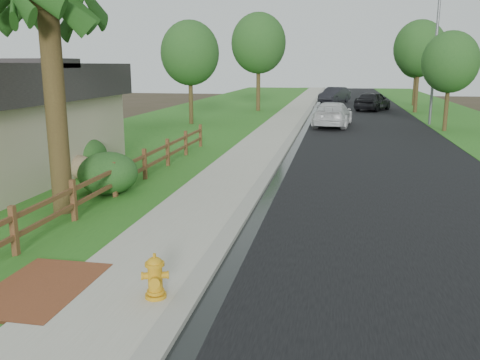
% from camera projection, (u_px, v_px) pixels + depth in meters
% --- Properties ---
extents(ground, '(120.00, 120.00, 0.00)m').
position_uv_depth(ground, '(180.00, 279.00, 9.33)').
color(ground, '#37311E').
extents(road, '(8.00, 90.00, 0.02)m').
position_uv_depth(road, '(360.00, 112.00, 42.02)').
color(road, black).
rests_on(road, ground).
extents(curb, '(0.40, 90.00, 0.12)m').
position_uv_depth(curb, '(309.00, 111.00, 42.77)').
color(curb, '#9C9A8E').
rests_on(curb, ground).
extents(wet_gutter, '(0.50, 90.00, 0.00)m').
position_uv_depth(wet_gutter, '(313.00, 111.00, 42.72)').
color(wet_gutter, black).
rests_on(wet_gutter, road).
extents(sidewalk, '(2.20, 90.00, 0.10)m').
position_uv_depth(sidewalk, '(294.00, 111.00, 43.01)').
color(sidewalk, '#A6A491').
rests_on(sidewalk, ground).
extents(grass_strip, '(1.60, 90.00, 0.06)m').
position_uv_depth(grass_strip, '(271.00, 111.00, 43.37)').
color(grass_strip, '#23601B').
rests_on(grass_strip, ground).
extents(lawn_near, '(9.00, 90.00, 0.04)m').
position_uv_depth(lawn_near, '(212.00, 110.00, 44.32)').
color(lawn_near, '#23601B').
rests_on(lawn_near, ground).
extents(verge_far, '(6.00, 90.00, 0.04)m').
position_uv_depth(verge_far, '(448.00, 114.00, 40.76)').
color(verge_far, '#23601B').
rests_on(verge_far, ground).
extents(brick_patch, '(1.60, 2.40, 0.11)m').
position_uv_depth(brick_patch, '(40.00, 290.00, 8.76)').
color(brick_patch, brown).
rests_on(brick_patch, ground).
extents(ranch_fence, '(0.12, 16.92, 1.10)m').
position_uv_depth(ranch_fence, '(131.00, 170.00, 15.98)').
color(ranch_fence, '#452217').
rests_on(ranch_fence, ground).
extents(fire_hydrant, '(0.50, 0.41, 0.76)m').
position_uv_depth(fire_hydrant, '(155.00, 277.00, 8.30)').
color(fire_hydrant, gold).
rests_on(fire_hydrant, sidewalk).
extents(white_suv, '(2.68, 5.52, 1.55)m').
position_uv_depth(white_suv, '(333.00, 114.00, 32.16)').
color(white_suv, silver).
rests_on(white_suv, road).
extents(dark_car_mid, '(3.64, 5.16, 1.63)m').
position_uv_depth(dark_car_mid, '(373.00, 101.00, 43.45)').
color(dark_car_mid, black).
rests_on(dark_car_mid, road).
extents(dark_car_far, '(3.37, 5.12, 1.60)m').
position_uv_depth(dark_car_far, '(335.00, 95.00, 52.24)').
color(dark_car_far, black).
rests_on(dark_car_far, road).
extents(streetlight, '(1.93, 0.84, 8.64)m').
position_uv_depth(streetlight, '(433.00, 48.00, 32.24)').
color(streetlight, slate).
rests_on(streetlight, ground).
extents(boulder, '(1.42, 1.20, 0.81)m').
position_uv_depth(boulder, '(78.00, 167.00, 17.52)').
color(boulder, brown).
rests_on(boulder, ground).
extents(shrub_c, '(1.82, 1.82, 1.29)m').
position_uv_depth(shrub_c, '(108.00, 173.00, 15.33)').
color(shrub_c, '#174219').
rests_on(shrub_c, ground).
extents(shrub_d, '(2.46, 2.46, 1.29)m').
position_uv_depth(shrub_d, '(81.00, 154.00, 18.68)').
color(shrub_d, '#174219').
rests_on(shrub_d, ground).
extents(tree_near_left, '(3.76, 3.76, 6.67)m').
position_uv_depth(tree_near_left, '(190.00, 53.00, 32.62)').
color(tree_near_left, '#362716').
rests_on(tree_near_left, ground).
extents(tree_near_right, '(3.21, 3.21, 5.78)m').
position_uv_depth(tree_near_right, '(450.00, 62.00, 29.14)').
color(tree_near_right, '#362716').
rests_on(tree_near_right, ground).
extents(tree_mid_left, '(4.53, 4.53, 8.10)m').
position_uv_depth(tree_mid_left, '(259.00, 43.00, 41.99)').
color(tree_mid_left, '#362716').
rests_on(tree_mid_left, ground).
extents(tree_mid_right, '(4.07, 4.07, 7.38)m').
position_uv_depth(tree_mid_right, '(420.00, 48.00, 40.56)').
color(tree_mid_right, '#362716').
rests_on(tree_mid_right, ground).
extents(tree_far_right, '(3.51, 3.51, 6.46)m').
position_uv_depth(tree_far_right, '(417.00, 58.00, 47.98)').
color(tree_far_right, '#362716').
rests_on(tree_far_right, ground).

